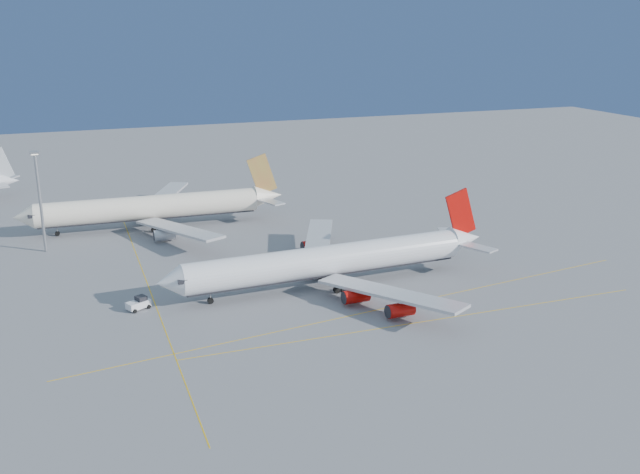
# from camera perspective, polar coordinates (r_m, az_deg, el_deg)

# --- Properties ---
(ground) EXTENTS (500.00, 500.00, 0.00)m
(ground) POSITION_cam_1_polar(r_m,az_deg,el_deg) (140.13, 4.03, -4.85)
(ground) COLOR slate
(ground) RESTS_ON ground
(taxiway_lines) EXTENTS (118.86, 140.00, 0.02)m
(taxiway_lines) POSITION_cam_1_polar(r_m,az_deg,el_deg) (140.74, -2.53, -4.71)
(taxiway_lines) COLOR #DFAA0C
(taxiway_lines) RESTS_ON ground
(airliner_virgin) EXTENTS (71.27, 63.98, 17.58)m
(airliner_virgin) POSITION_cam_1_polar(r_m,az_deg,el_deg) (144.51, 1.08, -1.87)
(airliner_virgin) COLOR white
(airliner_virgin) RESTS_ON ground
(airliner_etihad) EXTENTS (68.49, 63.36, 17.90)m
(airliner_etihad) POSITION_cam_1_polar(r_m,az_deg,el_deg) (189.85, -13.04, 2.34)
(airliner_etihad) COLOR white
(airliner_etihad) RESTS_ON ground
(pushback_tug) EXTENTS (4.82, 4.04, 2.43)m
(pushback_tug) POSITION_cam_1_polar(r_m,az_deg,el_deg) (138.25, -14.29, -5.17)
(pushback_tug) COLOR white
(pushback_tug) RESTS_ON ground
(light_mast) EXTENTS (2.05, 2.05, 23.70)m
(light_mast) POSITION_cam_1_polar(r_m,az_deg,el_deg) (175.49, -21.54, 3.27)
(light_mast) COLOR gray
(light_mast) RESTS_ON ground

